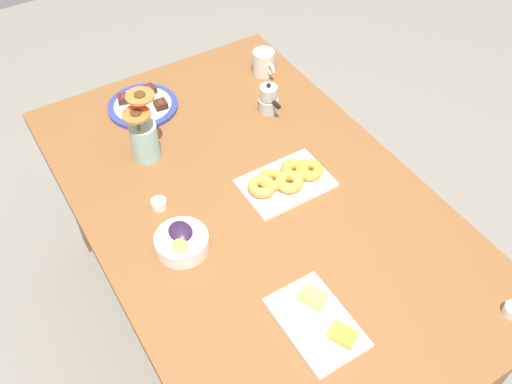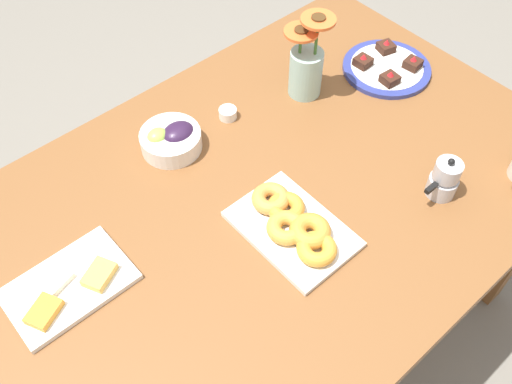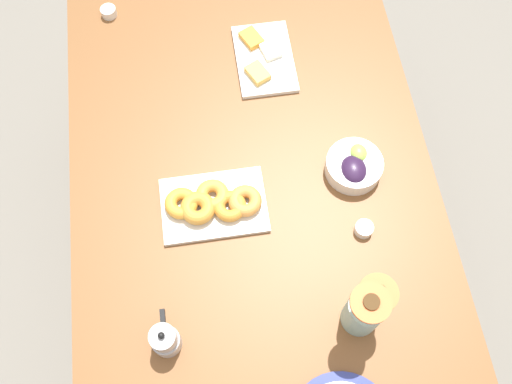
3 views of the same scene
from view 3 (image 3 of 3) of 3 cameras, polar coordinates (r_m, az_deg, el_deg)
name	(u,v)px [view 3 (image 3 of 3)]	position (r m, az deg, el deg)	size (l,w,h in m)	color
ground_plane	(256,273)	(2.24, 0.00, -8.10)	(6.00, 6.00, 0.00)	slate
dining_table	(256,210)	(1.62, 0.00, -1.79)	(1.60, 1.00, 0.74)	brown
grape_bowl	(354,166)	(1.57, 9.77, 2.57)	(0.16, 0.16, 0.07)	white
cheese_platter	(263,58)	(1.77, 0.73, 13.27)	(0.26, 0.17, 0.03)	white
croissant_platter	(213,204)	(1.52, -4.31, -1.17)	(0.19, 0.29, 0.05)	white
jam_cup_honey	(364,229)	(1.52, 10.74, -3.62)	(0.05, 0.05, 0.03)	white
jam_cup_berry	(109,12)	(1.93, -14.52, 17.07)	(0.05, 0.05, 0.03)	white
flower_vase	(364,311)	(1.39, 10.78, -11.61)	(0.12, 0.12, 0.25)	#99C1B7
moka_pot	(165,340)	(1.40, -9.08, -14.39)	(0.11, 0.07, 0.12)	#B7B7BC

